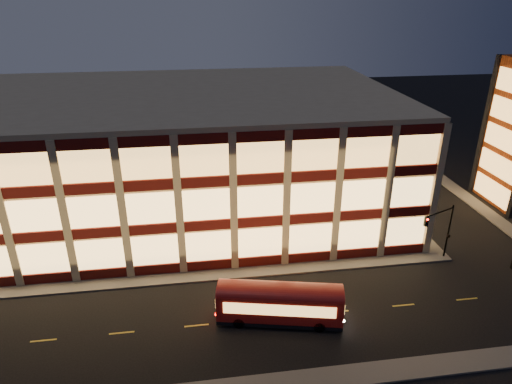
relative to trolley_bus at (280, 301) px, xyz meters
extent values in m
plane|color=black|center=(-4.87, 6.31, -1.92)|extent=(200.00, 200.00, 0.00)
cube|color=#514F4C|center=(-7.87, 7.31, -1.84)|extent=(54.00, 2.00, 0.15)
cube|color=#514F4C|center=(18.13, 23.31, -1.84)|extent=(2.00, 30.00, 0.15)
cube|color=#514F4C|center=(29.13, 23.31, -1.84)|extent=(2.00, 30.00, 0.15)
cube|color=tan|center=(-7.87, 23.31, 5.08)|extent=(50.00, 30.00, 14.00)
cube|color=tan|center=(-7.87, 23.31, 12.33)|extent=(50.40, 30.40, 0.50)
cube|color=#470C0A|center=(-7.87, 8.19, -1.27)|extent=(50.10, 0.25, 1.00)
cube|color=#FFC26B|center=(-7.87, 8.21, 0.83)|extent=(49.00, 0.20, 3.00)
cube|color=#470C0A|center=(17.25, 23.31, -1.27)|extent=(0.25, 30.10, 1.00)
cube|color=#FFC26B|center=(17.23, 23.31, 0.83)|extent=(0.20, 29.00, 3.00)
cube|color=#470C0A|center=(-7.87, 8.19, 3.13)|extent=(50.10, 0.25, 1.00)
cube|color=#FFC26B|center=(-7.87, 8.21, 5.23)|extent=(49.00, 0.20, 3.00)
cube|color=#470C0A|center=(17.25, 23.31, 3.13)|extent=(0.25, 30.10, 1.00)
cube|color=#FFC26B|center=(17.23, 23.31, 5.23)|extent=(0.20, 29.00, 3.00)
cube|color=#470C0A|center=(-7.87, 8.19, 7.53)|extent=(50.10, 0.25, 1.00)
cube|color=#FFC26B|center=(-7.87, 8.21, 9.63)|extent=(49.00, 0.20, 3.00)
cube|color=#470C0A|center=(17.25, 23.31, 7.53)|extent=(0.25, 30.10, 1.00)
cube|color=#FFC26B|center=(17.23, 23.31, 9.63)|extent=(0.20, 29.00, 3.00)
cube|color=black|center=(31.13, 22.31, 7.08)|extent=(0.60, 0.60, 18.00)
cube|color=#F8B056|center=(31.05, 18.31, -0.12)|extent=(0.16, 6.60, 2.60)
cube|color=#F8B056|center=(31.05, 18.31, 3.28)|extent=(0.16, 6.60, 2.60)
cube|color=#F8B056|center=(31.05, 18.31, 6.68)|extent=(0.16, 6.60, 2.60)
cube|color=#F8B056|center=(31.05, 18.31, 10.08)|extent=(0.16, 6.60, 2.60)
cylinder|color=black|center=(18.63, 7.11, 1.08)|extent=(0.18, 0.18, 6.00)
cylinder|color=black|center=(16.88, 6.36, 3.78)|extent=(3.56, 1.63, 0.14)
cube|color=black|center=(15.13, 5.61, 3.28)|extent=(0.32, 0.32, 0.95)
sphere|color=#FF0C05|center=(15.13, 5.43, 3.58)|extent=(0.20, 0.20, 0.20)
cube|color=black|center=(18.63, 6.91, 0.68)|extent=(0.25, 0.18, 0.28)
cube|color=#900A07|center=(0.00, 0.00, -0.18)|extent=(10.53, 4.74, 2.35)
cube|color=black|center=(0.00, 0.00, -1.56)|extent=(10.53, 4.74, 0.36)
cylinder|color=black|center=(-3.44, -0.38, -1.46)|extent=(0.96, 0.50, 0.92)
cylinder|color=black|center=(-2.94, 1.82, -1.46)|extent=(0.96, 0.50, 0.92)
cylinder|color=black|center=(2.94, -1.82, -1.46)|extent=(0.96, 0.50, 0.92)
cylinder|color=black|center=(3.44, 0.38, -1.46)|extent=(0.96, 0.50, 0.92)
cube|color=#F8B056|center=(-0.29, -1.28, 0.13)|extent=(8.78, 2.04, 1.02)
cube|color=#F8B056|center=(0.29, 1.28, 0.13)|extent=(8.78, 2.04, 1.02)
camera|label=1|loc=(-6.33, -29.75, 23.53)|focal=32.00mm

